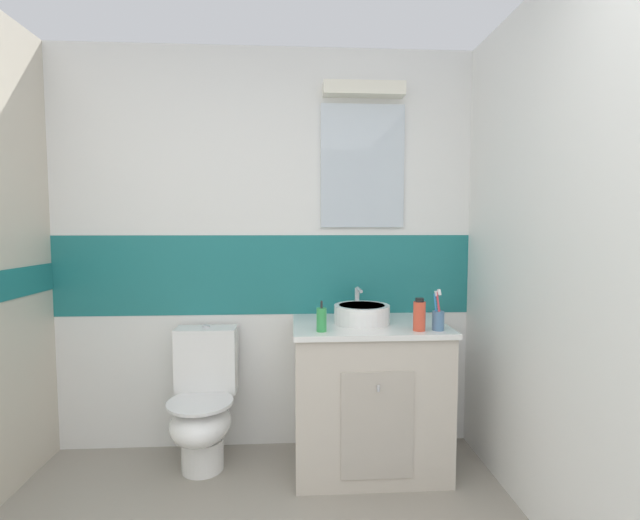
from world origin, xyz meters
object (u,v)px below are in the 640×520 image
(sink_basin, at_px, (362,313))
(toilet, at_px, (203,404))
(soap_dispenser, at_px, (322,319))
(mouthwash_bottle, at_px, (419,315))
(toothbrush_cup, at_px, (438,318))

(sink_basin, height_order, toilet, sink_basin)
(sink_basin, height_order, soap_dispenser, sink_basin)
(soap_dispenser, distance_m, mouthwash_bottle, 0.52)
(soap_dispenser, height_order, mouthwash_bottle, mouthwash_bottle)
(sink_basin, bearing_deg, mouthwash_bottle, -36.84)
(sink_basin, bearing_deg, toothbrush_cup, -28.38)
(toilet, bearing_deg, sink_basin, -3.23)
(toothbrush_cup, distance_m, soap_dispenser, 0.62)
(mouthwash_bottle, bearing_deg, sink_basin, 143.16)
(sink_basin, distance_m, toothbrush_cup, 0.43)
(sink_basin, distance_m, toilet, 1.07)
(sink_basin, relative_size, soap_dispenser, 2.19)
(toothbrush_cup, height_order, soap_dispenser, toothbrush_cup)
(toothbrush_cup, relative_size, mouthwash_bottle, 1.28)
(mouthwash_bottle, bearing_deg, toilet, 167.77)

